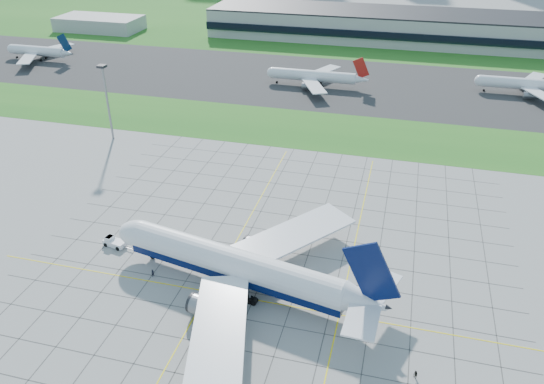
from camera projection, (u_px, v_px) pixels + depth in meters
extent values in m
plane|color=#969591|center=(256.00, 293.00, 112.01)|extent=(1400.00, 1400.00, 0.00)
cube|color=#1F601B|center=(327.00, 131.00, 187.64)|extent=(700.00, 35.00, 0.04)
cube|color=#383838|center=(348.00, 84.00, 233.86)|extent=(700.00, 75.00, 0.04)
cube|color=#1F601B|center=(371.00, 29.00, 326.31)|extent=(700.00, 145.00, 0.04)
cube|color=#474744|center=(81.00, 235.00, 131.00)|extent=(0.18, 130.00, 0.02)
cube|color=#474744|center=(110.00, 240.00, 129.23)|extent=(0.18, 130.00, 0.02)
cube|color=#474744|center=(140.00, 245.00, 127.47)|extent=(0.18, 130.00, 0.02)
cube|color=#474744|center=(171.00, 250.00, 125.70)|extent=(0.18, 130.00, 0.02)
cube|color=#474744|center=(202.00, 255.00, 123.94)|extent=(0.18, 130.00, 0.02)
cube|color=#474744|center=(235.00, 260.00, 122.17)|extent=(0.18, 130.00, 0.02)
cube|color=#474744|center=(268.00, 265.00, 120.41)|extent=(0.18, 130.00, 0.02)
cube|color=#474744|center=(303.00, 271.00, 118.64)|extent=(0.18, 130.00, 0.02)
cube|color=#474744|center=(338.00, 277.00, 116.88)|extent=(0.18, 130.00, 0.02)
cube|color=#474744|center=(375.00, 283.00, 115.11)|extent=(0.18, 130.00, 0.02)
cube|color=#474744|center=(412.00, 289.00, 113.35)|extent=(0.18, 130.00, 0.02)
cube|color=#474744|center=(451.00, 295.00, 111.58)|extent=(0.18, 130.00, 0.02)
cube|color=#474744|center=(492.00, 301.00, 109.82)|extent=(0.18, 130.00, 0.02)
cube|color=#474744|center=(217.00, 382.00, 91.83)|extent=(110.00, 0.18, 0.02)
cube|color=#474744|center=(232.00, 348.00, 98.56)|extent=(110.00, 0.18, 0.02)
cube|color=#474744|center=(245.00, 319.00, 105.28)|extent=(110.00, 0.18, 0.02)
cube|color=#474744|center=(256.00, 293.00, 112.00)|extent=(110.00, 0.18, 0.02)
cube|color=#474744|center=(266.00, 271.00, 118.73)|extent=(110.00, 0.18, 0.02)
cube|color=#474744|center=(275.00, 250.00, 125.45)|extent=(110.00, 0.18, 0.02)
cube|color=#474744|center=(283.00, 232.00, 132.17)|extent=(110.00, 0.18, 0.02)
cube|color=#474744|center=(290.00, 215.00, 138.90)|extent=(110.00, 0.18, 0.02)
cube|color=#474744|center=(297.00, 200.00, 145.62)|extent=(110.00, 0.18, 0.02)
cube|color=#474744|center=(303.00, 187.00, 152.34)|extent=(110.00, 0.18, 0.02)
cube|color=#474744|center=(308.00, 174.00, 159.07)|extent=(110.00, 0.18, 0.02)
cube|color=#474744|center=(313.00, 163.00, 165.79)|extent=(110.00, 0.18, 0.02)
cube|color=yellow|center=(253.00, 300.00, 110.32)|extent=(120.00, 0.25, 0.03)
cube|color=yellow|center=(240.00, 235.00, 131.01)|extent=(0.25, 100.00, 0.03)
cube|color=yellow|center=(353.00, 252.00, 124.84)|extent=(0.25, 100.00, 0.03)
cube|color=#B7B7B2|center=(441.00, 29.00, 292.77)|extent=(260.00, 42.00, 15.00)
cube|color=black|center=(442.00, 39.00, 274.95)|extent=(260.00, 1.00, 4.00)
cube|color=black|center=(444.00, 14.00, 288.86)|extent=(260.00, 42.00, 0.80)
cube|color=#B7B7B2|center=(100.00, 23.00, 321.82)|extent=(50.00, 25.00, 8.00)
cylinder|color=gray|center=(108.00, 104.00, 175.89)|extent=(0.70, 0.70, 25.00)
cube|color=black|center=(102.00, 66.00, 169.61)|extent=(2.50, 2.50, 0.80)
cylinder|color=white|center=(235.00, 263.00, 111.32)|extent=(49.65, 15.99, 6.44)
cube|color=#061342|center=(235.00, 271.00, 112.33)|extent=(49.57, 15.57, 1.72)
ellipsoid|color=white|center=(140.00, 234.00, 120.73)|extent=(11.36, 8.33, 6.44)
cube|color=black|center=(132.00, 230.00, 121.36)|extent=(2.99, 3.83, 0.64)
cone|color=white|center=(365.00, 302.00, 100.33)|extent=(9.61, 7.68, 6.11)
cube|color=#061342|center=(371.00, 273.00, 96.57)|extent=(11.57, 2.82, 13.69)
cube|color=white|center=(295.00, 234.00, 122.80)|extent=(25.90, 29.75, 1.04)
cube|color=white|center=(219.00, 329.00, 96.00)|extent=(16.97, 31.51, 1.04)
cylinder|color=slate|center=(259.00, 247.00, 121.71)|extent=(7.64, 5.37, 4.08)
cylinder|color=slate|center=(207.00, 308.00, 104.12)|extent=(7.64, 5.37, 4.08)
cylinder|color=gray|center=(152.00, 254.00, 121.99)|extent=(0.45, 0.45, 2.79)
cylinder|color=black|center=(153.00, 256.00, 122.39)|extent=(1.26, 0.76, 1.18)
cylinder|color=black|center=(265.00, 281.00, 114.59)|extent=(1.62, 1.54, 1.39)
cylinder|color=black|center=(250.00, 300.00, 109.23)|extent=(1.62, 1.54, 1.39)
cube|color=white|center=(115.00, 243.00, 126.69)|extent=(5.86, 3.57, 1.27)
cube|color=white|center=(110.00, 238.00, 126.79)|extent=(2.00, 2.29, 1.00)
cube|color=black|center=(109.00, 238.00, 126.70)|extent=(1.79, 2.07, 0.64)
cube|color=gray|center=(128.00, 248.00, 125.33)|extent=(2.71, 0.70, 0.16)
cylinder|color=black|center=(112.00, 240.00, 128.46)|extent=(1.07, 0.64, 1.00)
cylinder|color=black|center=(106.00, 245.00, 126.62)|extent=(1.07, 0.64, 1.00)
cylinder|color=black|center=(124.00, 243.00, 127.08)|extent=(1.07, 0.64, 1.00)
cylinder|color=black|center=(118.00, 249.00, 125.23)|extent=(1.07, 0.64, 1.00)
imported|color=black|center=(153.00, 273.00, 116.51)|extent=(0.69, 0.80, 1.85)
imported|color=black|center=(415.00, 375.00, 92.08)|extent=(1.04, 1.08, 1.75)
cylinder|color=white|center=(38.00, 51.00, 264.57)|extent=(29.40, 4.80, 4.80)
cube|color=#072047|center=(64.00, 43.00, 258.49)|extent=(7.46, 0.40, 9.15)
cube|color=white|center=(55.00, 47.00, 273.76)|extent=(13.89, 20.66, 0.40)
cube|color=white|center=(27.00, 59.00, 255.27)|extent=(13.89, 20.66, 0.40)
cylinder|color=black|center=(46.00, 58.00, 267.86)|extent=(1.00, 1.00, 1.00)
cylinder|color=black|center=(41.00, 60.00, 264.16)|extent=(1.00, 1.00, 1.00)
cylinder|color=white|center=(313.00, 76.00, 228.94)|extent=(36.42, 4.80, 4.80)
cube|color=#B01714|center=(361.00, 68.00, 222.00)|extent=(7.46, 0.40, 9.15)
cube|color=white|center=(323.00, 71.00, 238.02)|extent=(13.89, 20.66, 0.40)
cube|color=white|center=(314.00, 86.00, 219.53)|extent=(13.89, 20.66, 0.40)
cylinder|color=black|center=(321.00, 84.00, 232.10)|extent=(1.00, 1.00, 1.00)
cylinder|color=black|center=(319.00, 87.00, 228.40)|extent=(1.00, 1.00, 1.00)
cylinder|color=white|center=(531.00, 84.00, 218.87)|extent=(39.84, 4.80, 4.80)
cube|color=white|center=(533.00, 79.00, 227.90)|extent=(13.89, 20.66, 0.40)
cube|color=white|center=(542.00, 95.00, 209.41)|extent=(13.89, 20.66, 0.40)
cylinder|color=black|center=(536.00, 93.00, 221.97)|extent=(1.00, 1.00, 1.00)
cylinder|color=black|center=(538.00, 96.00, 218.27)|extent=(1.00, 1.00, 1.00)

